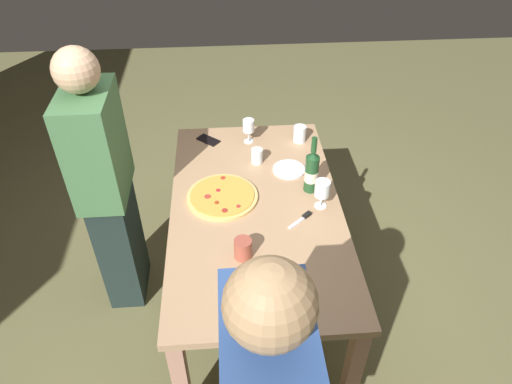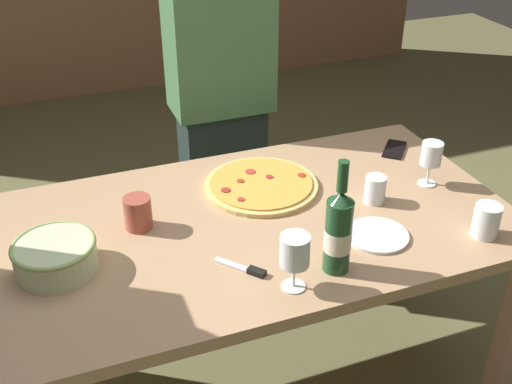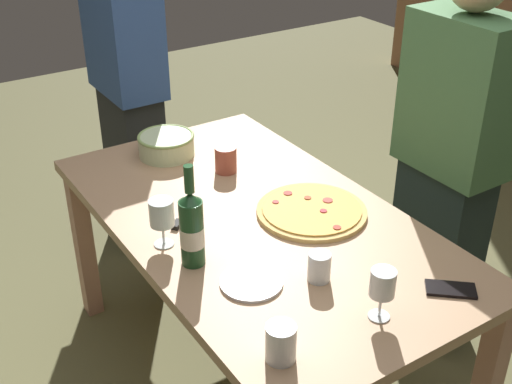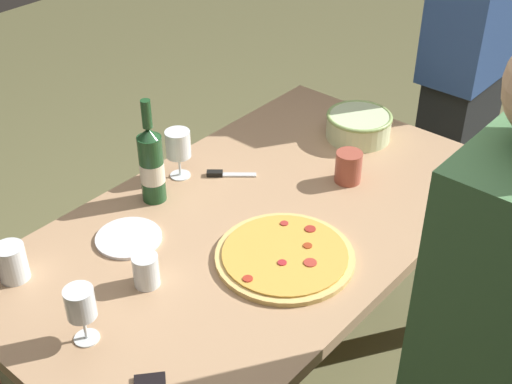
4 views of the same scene
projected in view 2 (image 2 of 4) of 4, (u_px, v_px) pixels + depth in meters
The scene contains 13 objects.
dining_table at pixel (256, 244), 2.00m from camera, with size 1.60×0.90×0.75m.
pizza at pixel (261, 185), 2.11m from camera, with size 0.38×0.38×0.02m.
serving_bowl at pixel (55, 255), 1.71m from camera, with size 0.23×0.23×0.09m.
wine_bottle at pixel (338, 231), 1.68m from camera, with size 0.07×0.07×0.34m.
wine_glass_near_pizza at pixel (431, 156), 2.08m from camera, with size 0.07×0.07×0.16m.
wine_glass_by_bottle at pixel (295, 252), 1.61m from camera, with size 0.08×0.08×0.16m.
cup_amber at pixel (375, 189), 2.02m from camera, with size 0.07×0.07×0.09m, color white.
cup_ceramic at pixel (486, 221), 1.85m from camera, with size 0.08×0.08×0.10m, color white.
cup_spare at pixel (138, 213), 1.89m from camera, with size 0.08×0.08×0.10m, color #A64C3A.
side_plate at pixel (377, 235), 1.87m from camera, with size 0.19×0.19×0.01m, color white.
cell_phone at pixel (394, 149), 2.35m from camera, with size 0.07×0.14×0.01m, color black.
pizza_knife at pixel (247, 269), 1.73m from camera, with size 0.12×0.14×0.02m.
person_guest_left at pixel (221, 103), 2.60m from camera, with size 0.40×0.24×1.59m.
Camera 2 is at (-0.57, -1.52, 1.83)m, focal length 44.00 mm.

